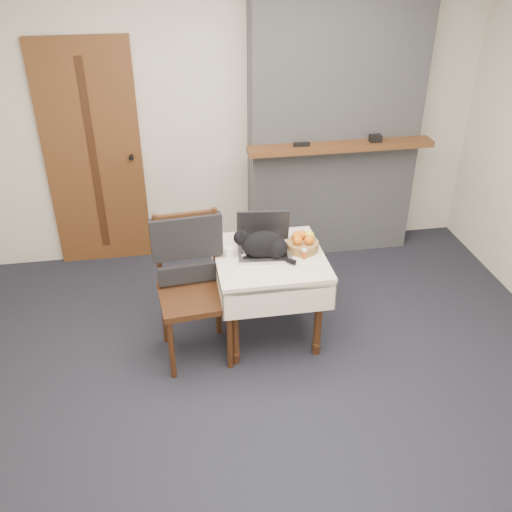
{
  "coord_description": "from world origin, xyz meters",
  "views": [
    {
      "loc": [
        -0.6,
        -2.86,
        2.78
      ],
      "look_at": [
        -0.02,
        0.54,
        0.73
      ],
      "focal_mm": 40.0,
      "sensor_mm": 36.0,
      "label": 1
    }
  ],
  "objects": [
    {
      "name": "desk_clutter",
      "position": [
        0.25,
        0.63,
        0.7
      ],
      "size": [
        0.15,
        0.05,
        0.01
      ],
      "primitive_type": "cube",
      "rotation": [
        0.0,
        0.0,
        0.26
      ],
      "color": "black",
      "rests_on": "side_table"
    },
    {
      "name": "chimney",
      "position": [
        0.9,
        1.85,
        1.3
      ],
      "size": [
        1.62,
        0.48,
        2.6
      ],
      "color": "gray",
      "rests_on": "ground"
    },
    {
      "name": "ground",
      "position": [
        0.0,
        0.0,
        0.0
      ],
      "size": [
        4.5,
        4.5,
        0.0
      ],
      "primitive_type": "plane",
      "color": "black",
      "rests_on": "ground"
    },
    {
      "name": "fruit_basket",
      "position": [
        0.34,
        0.63,
        0.75
      ],
      "size": [
        0.23,
        0.23,
        0.13
      ],
      "color": "olive",
      "rests_on": "side_table"
    },
    {
      "name": "cream_jar",
      "position": [
        -0.2,
        0.61,
        0.74
      ],
      "size": [
        0.07,
        0.07,
        0.07
      ],
      "primitive_type": "cylinder",
      "color": "white",
      "rests_on": "side_table"
    },
    {
      "name": "side_table",
      "position": [
        0.09,
        0.59,
        0.59
      ],
      "size": [
        0.78,
        0.78,
        0.7
      ],
      "color": "#3B1F10",
      "rests_on": "ground"
    },
    {
      "name": "door",
      "position": [
        -1.2,
        1.97,
        1.0
      ],
      "size": [
        0.82,
        0.1,
        2.0
      ],
      "color": "brown",
      "rests_on": "ground"
    },
    {
      "name": "pill_bottle",
      "position": [
        0.32,
        0.5,
        0.74
      ],
      "size": [
        0.04,
        0.04,
        0.07
      ],
      "color": "#B34016",
      "rests_on": "side_table"
    },
    {
      "name": "laptop",
      "position": [
        0.06,
        0.66,
        0.77
      ],
      "size": [
        0.41,
        0.36,
        0.28
      ],
      "rotation": [
        0.0,
        0.0,
        -0.1
      ],
      "color": "#B7B7BC",
      "rests_on": "side_table"
    },
    {
      "name": "chair",
      "position": [
        -0.49,
        0.54,
        0.68
      ],
      "size": [
        0.52,
        0.51,
        1.07
      ],
      "rotation": [
        0.0,
        0.0,
        0.09
      ],
      "color": "#3B1F10",
      "rests_on": "ground"
    },
    {
      "name": "cat",
      "position": [
        0.04,
        0.57,
        0.8
      ],
      "size": [
        0.43,
        0.3,
        0.22
      ],
      "rotation": [
        0.0,
        0.0,
        -0.28
      ],
      "color": "black",
      "rests_on": "side_table"
    },
    {
      "name": "room_shell",
      "position": [
        0.0,
        0.46,
        1.76
      ],
      "size": [
        4.52,
        4.01,
        2.61
      ],
      "color": "beige",
      "rests_on": "ground"
    }
  ]
}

